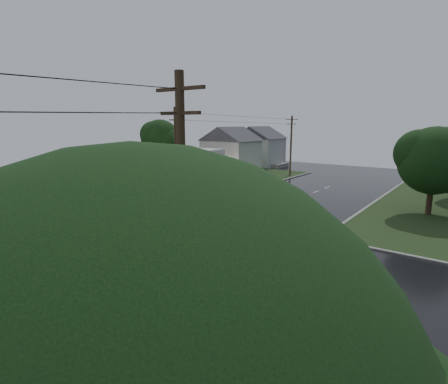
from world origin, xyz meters
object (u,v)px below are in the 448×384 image
Objects in this scene: house_near at (231,149)px; car_pump at (174,183)px; utility_pole_nw at (176,156)px; house_far at (259,146)px; car_north at (270,198)px; utility_pole_se at (183,222)px; tree_nw_behind at (161,139)px; utility_pole_n at (291,145)px; car_crossing at (228,259)px; pylon_sign at (176,169)px; gas_station at (150,165)px; tree_ne_near at (436,161)px.

car_pump is (2.92, -18.54, -3.78)m from house_near.
house_far is at bearing 107.92° from utility_pole_nw.
car_north reaches higher than car_pump.
house_far is (-31.45, 57.50, -1.32)m from utility_pole_se.
house_far is 1.10× the size of tree_nw_behind.
car_pump is at bearing 135.60° from utility_pole_se.
house_near reaches higher than car_pump.
house_far is at bearing 94.76° from house_near.
utility_pole_se is at bearing -39.28° from car_pump.
car_pump is at bearing -112.55° from utility_pole_n.
utility_pole_se is at bearing -61.32° from house_far.
house_far is 38.17m from car_north.
pylon_sign is at bearing 67.47° from car_crossing.
tree_ne_near reaches higher than gas_station.
car_crossing is at bearing -36.54° from pylon_sign.
utility_pole_n reaches higher than gas_station.
pylon_sign is 1.31× the size of car_north.
utility_pole_nw is at bearing -32.23° from gas_station.
car_north is (8.28, -21.84, -4.72)m from utility_pole_n.
car_pump is (7.65, -2.24, -1.92)m from gas_station.
tree_nw_behind is at bearing 140.13° from pylon_sign.
utility_pole_n is at bearing 87.92° from pylon_sign.
tree_nw_behind is 1.11× the size of tree_ne_near.
pylon_sign is 27.23m from tree_ne_near.
utility_pole_n is 1.17× the size of tree_ne_near.
pylon_sign is 28.34m from utility_pole_se.
utility_pole_nw reaches higher than car_pump.
tree_nw_behind is at bearing -161.79° from utility_pole_n.
utility_pole_nw is at bearing -66.63° from house_near.
house_near is at bearing 112.28° from pylon_sign.
tree_ne_near is at bearing -35.77° from house_far.
tree_nw_behind reaches higher than house_far.
tree_ne_near reaches higher than house_near.
utility_pole_n is 0.95× the size of house_near.
utility_pole_se is (35.18, -29.20, 3.17)m from gas_station.
car_crossing is 30.39m from car_pump.
utility_pole_n is 2.31× the size of car_crossing.
tree_nw_behind reaches higher than tree_ne_near.
utility_pole_n reaches higher than pylon_sign.
utility_pole_se is 2.54× the size of car_pump.
tree_ne_near is at bearing -141.97° from car_north.
tree_nw_behind is (-43.34, 39.49, 0.46)m from utility_pole_se.
pylon_sign reaches higher than car_north.
pylon_sign is 10.79m from car_pump.
house_near is (-11.45, 26.50, -1.32)m from utility_pole_nw.
utility_pole_se reaches higher than pylon_sign.
utility_pole_se reaches higher than house_far.
utility_pole_se is (19.00, -19.00, 0.00)m from utility_pole_nw.
utility_pole_n is (-19.00, 47.50, -0.25)m from utility_pole_se.
car_north is (8.28, 6.66, -4.97)m from utility_pole_nw.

